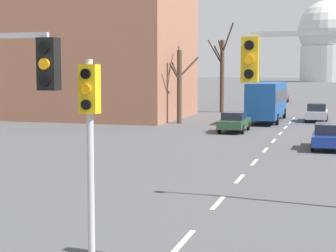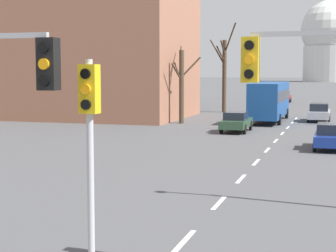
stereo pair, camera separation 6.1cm
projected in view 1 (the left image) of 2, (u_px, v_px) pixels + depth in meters
lane_stripe_1 at (184, 241)px, 14.93m from camera, size 0.16×2.00×0.01m
lane_stripe_2 at (218, 203)px, 19.22m from camera, size 0.16×2.00×0.01m
lane_stripe_3 at (240, 179)px, 23.51m from camera, size 0.16×2.00×0.01m
lane_stripe_4 at (254, 162)px, 27.81m from camera, size 0.16×2.00×0.01m
lane_stripe_5 at (265, 150)px, 32.10m from camera, size 0.16×2.00×0.01m
lane_stripe_6 at (274, 141)px, 36.39m from camera, size 0.16×2.00×0.01m
lane_stripe_7 at (280, 133)px, 40.68m from camera, size 0.16×2.00×0.01m
lane_stripe_8 at (286, 127)px, 44.97m from camera, size 0.16×2.00×0.01m
lane_stripe_9 at (290, 122)px, 49.26m from camera, size 0.16×2.00×0.01m
lane_stripe_10 at (294, 118)px, 53.55m from camera, size 0.16×2.00×0.01m
traffic_signal_near_right at (319, 86)px, 11.48m from camera, size 2.50×0.34×5.52m
traffic_signal_centre_tall at (90, 132)px, 11.04m from camera, size 0.36×0.34×4.73m
sedan_near_left at (329, 136)px, 32.41m from camera, size 1.87×4.35×1.50m
sedan_near_right at (317, 112)px, 50.24m from camera, size 1.92×4.60×1.63m
sedan_mid_centre at (282, 97)px, 80.84m from camera, size 1.83×3.86×1.68m
sedan_far_left at (234, 121)px, 41.60m from camera, size 1.87×4.55×1.51m
city_bus at (267, 99)px, 50.18m from camera, size 2.66×10.80×3.48m
bare_tree_left_near at (179, 84)px, 48.21m from camera, size 2.67×3.71×6.76m
bare_tree_left_far at (222, 72)px, 61.16m from camera, size 3.22×2.90×9.67m
capitol_dome at (328, 41)px, 238.03m from camera, size 25.09×25.09×35.44m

